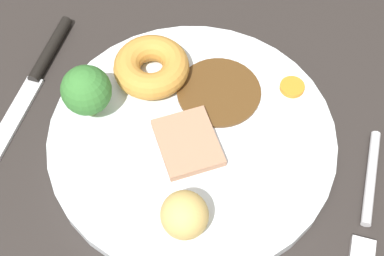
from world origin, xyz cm
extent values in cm
cube|color=#2B2623|center=(0.00, 0.00, 1.80)|extent=(120.00, 84.00, 3.60)
cylinder|color=white|center=(1.06, -2.47, 4.30)|extent=(26.81, 26.81, 1.40)
cylinder|color=#563819|center=(0.24, -7.74, 5.15)|extent=(8.18, 8.18, 0.30)
cube|color=tan|center=(1.06, -1.24, 5.40)|extent=(7.93, 8.18, 0.80)
torus|color=#C68938|center=(6.90, -7.77, 6.32)|extent=(7.43, 7.43, 2.63)
ellipsoid|color=#D8B260|center=(-1.06, 6.15, 6.88)|extent=(5.54, 5.59, 3.77)
cylinder|color=orange|center=(-6.66, -10.38, 5.24)|extent=(2.41, 2.41, 0.48)
cylinder|color=#8CB766|center=(10.90, -2.01, 5.86)|extent=(1.22, 1.22, 1.71)
sphere|color=#387A33|center=(10.90, -2.01, 8.33)|extent=(4.62, 4.62, 4.62)
cylinder|color=silver|center=(-15.56, -3.60, 4.05)|extent=(1.28, 9.53, 0.90)
cylinder|color=black|center=(18.48, -8.32, 4.20)|extent=(1.35, 8.52, 1.20)
cube|color=silver|center=(18.32, 0.68, 3.80)|extent=(1.89, 10.53, 0.40)
camera|label=1|loc=(-6.84, 22.24, 47.51)|focal=50.34mm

